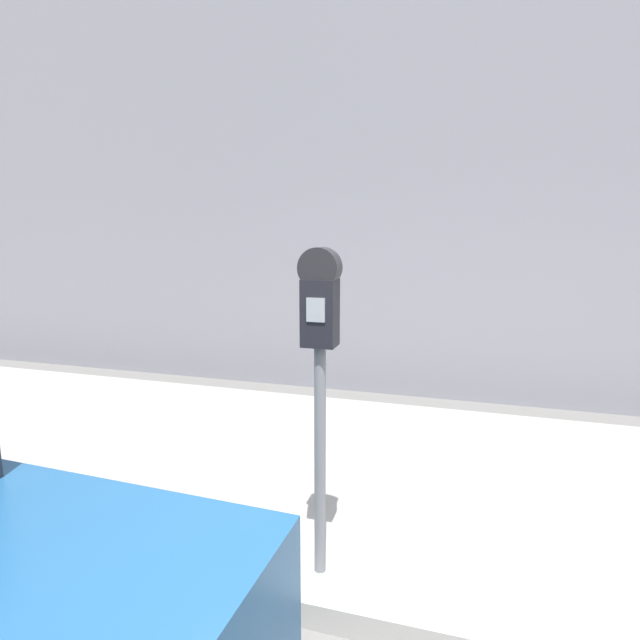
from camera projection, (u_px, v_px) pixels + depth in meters
The scene contains 3 objects.
sidewalk at pixel (431, 484), 3.45m from camera, with size 24.00×2.80×0.13m.
building_facade at pixel (456, 158), 5.13m from camera, with size 24.00×0.30×5.09m.
parking_meter at pixel (320, 343), 2.27m from camera, with size 0.18×0.13×1.58m.
Camera 1 is at (0.17, -1.09, 1.77)m, focal length 28.00 mm.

